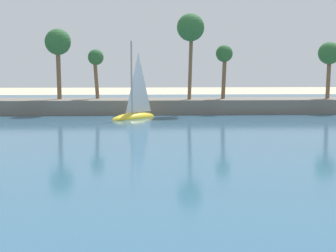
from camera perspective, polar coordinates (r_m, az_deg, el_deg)
The scene contains 3 objects.
sea at distance 58.12m, azimuth -2.72°, elevation 1.10°, with size 220.00×88.66×0.06m, color #33607F.
palm_headland at distance 62.27m, azimuth -3.37°, elevation 3.68°, with size 85.64×6.00×12.55m.
sailboat_mid_bay at distance 56.02m, azimuth -3.84°, elevation 1.76°, with size 5.81×5.90×9.23m.
Camera 1 is at (0.07, -6.70, 5.90)m, focal length 53.13 mm.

